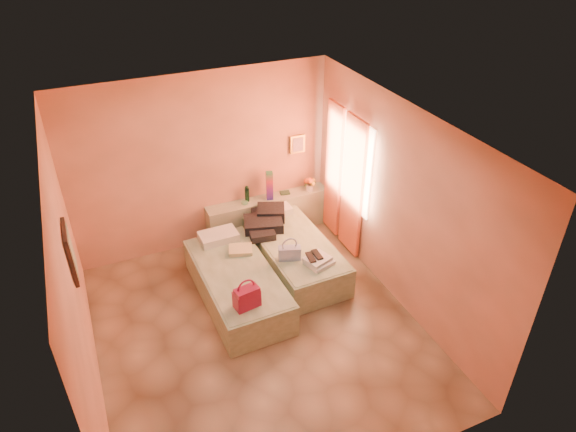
{
  "coord_description": "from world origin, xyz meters",
  "views": [
    {
      "loc": [
        -1.6,
        -4.59,
        4.9
      ],
      "look_at": [
        0.79,
        0.85,
        1.09
      ],
      "focal_mm": 32.0,
      "sensor_mm": 36.0,
      "label": 1
    }
  ],
  "objects_px": {
    "bed_right": "(294,254)",
    "towel_stack": "(319,261)",
    "green_book": "(285,193)",
    "flower_vase": "(310,183)",
    "water_bottle": "(247,194)",
    "magenta_handbag": "(247,297)",
    "bed_left": "(237,285)",
    "blue_handbag": "(290,253)",
    "headboard_ledge": "(268,215)"
  },
  "relations": [
    {
      "from": "green_book",
      "to": "towel_stack",
      "type": "height_order",
      "value": "green_book"
    },
    {
      "from": "green_book",
      "to": "bed_right",
      "type": "bearing_deg",
      "value": -96.74
    },
    {
      "from": "magenta_handbag",
      "to": "blue_handbag",
      "type": "bearing_deg",
      "value": 28.56
    },
    {
      "from": "bed_right",
      "to": "water_bottle",
      "type": "height_order",
      "value": "water_bottle"
    },
    {
      "from": "blue_handbag",
      "to": "towel_stack",
      "type": "xyz_separation_m",
      "value": [
        0.33,
        -0.27,
        -0.05
      ]
    },
    {
      "from": "bed_right",
      "to": "magenta_handbag",
      "type": "bearing_deg",
      "value": -137.72
    },
    {
      "from": "flower_vase",
      "to": "blue_handbag",
      "type": "height_order",
      "value": "flower_vase"
    },
    {
      "from": "water_bottle",
      "to": "flower_vase",
      "type": "distance_m",
      "value": 1.07
    },
    {
      "from": "flower_vase",
      "to": "blue_handbag",
      "type": "relative_size",
      "value": 0.88
    },
    {
      "from": "towel_stack",
      "to": "magenta_handbag",
      "type": "bearing_deg",
      "value": -161.53
    },
    {
      "from": "bed_right",
      "to": "blue_handbag",
      "type": "relative_size",
      "value": 6.46
    },
    {
      "from": "bed_right",
      "to": "towel_stack",
      "type": "bearing_deg",
      "value": -83.38
    },
    {
      "from": "green_book",
      "to": "water_bottle",
      "type": "bearing_deg",
      "value": -171.94
    },
    {
      "from": "bed_right",
      "to": "bed_left",
      "type": "bearing_deg",
      "value": -162.58
    },
    {
      "from": "water_bottle",
      "to": "blue_handbag",
      "type": "xyz_separation_m",
      "value": [
        0.08,
        -1.49,
        -0.18
      ]
    },
    {
      "from": "headboard_ledge",
      "to": "flower_vase",
      "type": "distance_m",
      "value": 0.87
    },
    {
      "from": "bed_left",
      "to": "magenta_handbag",
      "type": "height_order",
      "value": "magenta_handbag"
    },
    {
      "from": "bed_left",
      "to": "headboard_ledge",
      "type": "bearing_deg",
      "value": 52.37
    },
    {
      "from": "bed_left",
      "to": "water_bottle",
      "type": "relative_size",
      "value": 7.78
    },
    {
      "from": "magenta_handbag",
      "to": "towel_stack",
      "type": "height_order",
      "value": "magenta_handbag"
    },
    {
      "from": "bed_left",
      "to": "magenta_handbag",
      "type": "xyz_separation_m",
      "value": [
        -0.1,
        -0.72,
        0.4
      ]
    },
    {
      "from": "headboard_ledge",
      "to": "water_bottle",
      "type": "height_order",
      "value": "water_bottle"
    },
    {
      "from": "bed_left",
      "to": "bed_right",
      "type": "height_order",
      "value": "same"
    },
    {
      "from": "bed_left",
      "to": "flower_vase",
      "type": "bearing_deg",
      "value": 36.17
    },
    {
      "from": "headboard_ledge",
      "to": "green_book",
      "type": "relative_size",
      "value": 13.03
    },
    {
      "from": "water_bottle",
      "to": "blue_handbag",
      "type": "bearing_deg",
      "value": -86.74
    },
    {
      "from": "headboard_ledge",
      "to": "flower_vase",
      "type": "relative_size",
      "value": 7.49
    },
    {
      "from": "bed_right",
      "to": "towel_stack",
      "type": "xyz_separation_m",
      "value": [
        0.09,
        -0.66,
        0.3
      ]
    },
    {
      "from": "green_book",
      "to": "flower_vase",
      "type": "height_order",
      "value": "flower_vase"
    },
    {
      "from": "blue_handbag",
      "to": "towel_stack",
      "type": "height_order",
      "value": "blue_handbag"
    },
    {
      "from": "flower_vase",
      "to": "magenta_handbag",
      "type": "xyz_separation_m",
      "value": [
        -1.86,
        -2.07,
        -0.14
      ]
    },
    {
      "from": "towel_stack",
      "to": "flower_vase",
      "type": "bearing_deg",
      "value": 68.57
    },
    {
      "from": "bed_right",
      "to": "flower_vase",
      "type": "relative_size",
      "value": 7.31
    },
    {
      "from": "bed_right",
      "to": "water_bottle",
      "type": "distance_m",
      "value": 1.26
    },
    {
      "from": "bed_left",
      "to": "flower_vase",
      "type": "height_order",
      "value": "flower_vase"
    },
    {
      "from": "bed_left",
      "to": "water_bottle",
      "type": "xyz_separation_m",
      "value": [
        0.69,
        1.44,
        0.53
      ]
    },
    {
      "from": "bed_right",
      "to": "flower_vase",
      "type": "distance_m",
      "value": 1.36
    },
    {
      "from": "towel_stack",
      "to": "blue_handbag",
      "type": "bearing_deg",
      "value": 141.02
    },
    {
      "from": "water_bottle",
      "to": "bed_left",
      "type": "bearing_deg",
      "value": -115.54
    },
    {
      "from": "bed_right",
      "to": "magenta_handbag",
      "type": "distance_m",
      "value": 1.59
    },
    {
      "from": "green_book",
      "to": "headboard_ledge",
      "type": "bearing_deg",
      "value": -164.88
    },
    {
      "from": "green_book",
      "to": "blue_handbag",
      "type": "relative_size",
      "value": 0.51
    },
    {
      "from": "headboard_ledge",
      "to": "towel_stack",
      "type": "xyz_separation_m",
      "value": [
        0.08,
        -1.71,
        0.23
      ]
    },
    {
      "from": "water_bottle",
      "to": "blue_handbag",
      "type": "distance_m",
      "value": 1.5
    },
    {
      "from": "flower_vase",
      "to": "bed_right",
      "type": "bearing_deg",
      "value": -126.54
    },
    {
      "from": "green_book",
      "to": "flower_vase",
      "type": "relative_size",
      "value": 0.57
    },
    {
      "from": "bed_left",
      "to": "towel_stack",
      "type": "bearing_deg",
      "value": -17.19
    },
    {
      "from": "water_bottle",
      "to": "headboard_ledge",
      "type": "bearing_deg",
      "value": -8.52
    },
    {
      "from": "headboard_ledge",
      "to": "bed_right",
      "type": "bearing_deg",
      "value": -90.5
    },
    {
      "from": "headboard_ledge",
      "to": "bed_right",
      "type": "relative_size",
      "value": 1.02
    }
  ]
}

